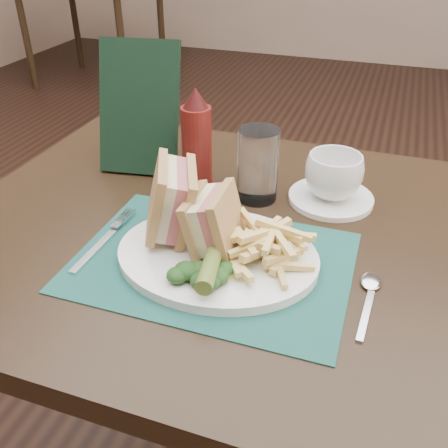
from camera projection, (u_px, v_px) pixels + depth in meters
name	position (u px, v px, depth m)	size (l,w,h in m)	color
floor	(272.00, 337.00, 1.63)	(7.00, 7.00, 0.00)	black
wall_back	(371.00, 63.00, 4.41)	(6.00, 6.00, 0.00)	tan
table_main	(221.00, 376.00, 1.03)	(0.90, 0.75, 0.75)	black
table_bg_left	(96.00, 32.00, 3.74)	(0.90, 0.75, 0.75)	black
placemat	(213.00, 261.00, 0.74)	(0.40, 0.29, 0.00)	#164941
plate	(217.00, 256.00, 0.74)	(0.30, 0.24, 0.01)	white
sandwich_half_a	(157.00, 199.00, 0.75)	(0.06, 0.12, 0.11)	tan
sandwich_half_b	(200.00, 217.00, 0.72)	(0.06, 0.09, 0.09)	tan
kale_garnish	(200.00, 269.00, 0.68)	(0.11, 0.08, 0.03)	#163613
pickle_spear	(212.00, 261.00, 0.68)	(0.02, 0.02, 0.12)	#516727
fries_pile	(266.00, 241.00, 0.71)	(0.18, 0.20, 0.05)	#EACB75
fork	(104.00, 237.00, 0.78)	(0.03, 0.17, 0.01)	silver
spoon	(368.00, 301.00, 0.66)	(0.03, 0.15, 0.01)	silver
saucer	(331.00, 198.00, 0.89)	(0.15, 0.15, 0.01)	white
coffee_cup	(334.00, 176.00, 0.86)	(0.10, 0.10, 0.08)	white
drinking_glass	(258.00, 165.00, 0.87)	(0.07, 0.07, 0.13)	white
ketchup_bottle	(197.00, 138.00, 0.89)	(0.05, 0.05, 0.19)	#5B130F
check_presenter	(139.00, 108.00, 0.94)	(0.15, 0.02, 0.25)	black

